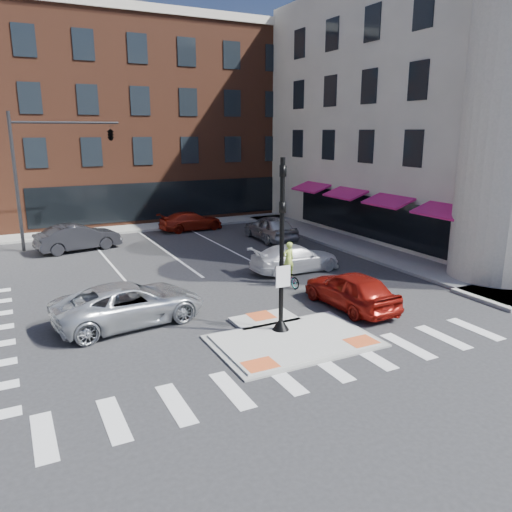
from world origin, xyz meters
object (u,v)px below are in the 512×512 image
red_sedan (351,290)px  bg_car_dark (78,237)px  cyclist (288,271)px  silver_suv (130,303)px  bg_car_silver (270,228)px  white_pickup (295,258)px  bg_car_red (191,221)px

red_sedan → bg_car_dark: size_ratio=0.93×
cyclist → red_sedan: bearing=96.5°
silver_suv → cyclist: bearing=-87.6°
silver_suv → bg_car_silver: size_ratio=1.14×
white_pickup → bg_car_silver: bearing=-19.6°
bg_car_silver → cyclist: (-4.00, -9.09, -0.12)m
red_sedan → bg_car_red: 18.25m
silver_suv → red_sedan: bearing=-113.2°
bg_car_red → bg_car_silver: bearing=-152.0°
bg_car_dark → red_sedan: bearing=-162.1°
red_sedan → white_pickup: size_ratio=0.95×
bg_car_dark → cyclist: cyclist is taller
white_pickup → bg_car_silver: size_ratio=0.98×
bg_car_silver → cyclist: 9.93m
white_pickup → bg_car_silver: 7.48m
silver_suv → cyclist: 7.61m
silver_suv → bg_car_silver: (11.50, 10.37, 0.06)m
white_pickup → bg_car_red: 12.65m
silver_suv → bg_car_silver: 15.49m
white_pickup → bg_car_red: bearing=4.0°
cyclist → bg_car_dark: bearing=-62.7°
red_sedan → white_pickup: 5.70m
silver_suv → bg_car_dark: size_ratio=1.15×
white_pickup → bg_car_red: (-1.07, 12.60, -0.02)m
bg_car_silver → bg_car_red: bearing=-56.5°
silver_suv → white_pickup: silver_suv is taller
red_sedan → cyclist: cyclist is taller
silver_suv → white_pickup: size_ratio=1.17×
bg_car_dark → white_pickup: bearing=-147.3°
bg_car_silver → bg_car_red: size_ratio=1.05×
red_sedan → bg_car_silver: (3.23, 12.72, 0.06)m
bg_car_dark → bg_car_red: 8.58m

